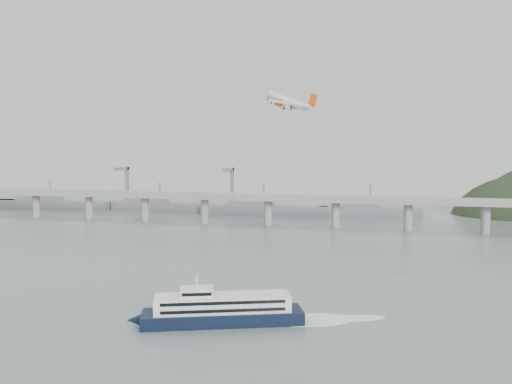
% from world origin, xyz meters
% --- Properties ---
extents(ground, '(900.00, 900.00, 0.00)m').
position_xyz_m(ground, '(0.00, 0.00, 0.00)').
color(ground, slate).
rests_on(ground, ground).
extents(bridge, '(800.00, 22.00, 23.90)m').
position_xyz_m(bridge, '(-1.15, 200.00, 17.65)').
color(bridge, gray).
rests_on(bridge, ground).
extents(distant_fleet, '(453.00, 60.90, 40.00)m').
position_xyz_m(distant_fleet, '(-155.36, 265.08, 6.22)').
color(distant_fleet, slate).
rests_on(distant_fleet, ground).
extents(ferry, '(80.27, 38.57, 15.90)m').
position_xyz_m(ferry, '(11.02, -26.53, 4.31)').
color(ferry, black).
rests_on(ferry, ground).
extents(airliner, '(33.54, 32.43, 14.88)m').
position_xyz_m(airliner, '(7.21, 95.42, 80.94)').
color(airliner, white).
rests_on(airliner, ground).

